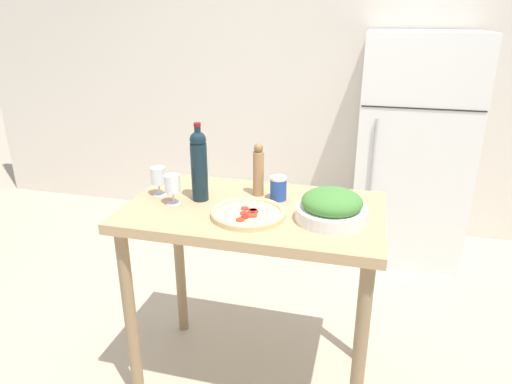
{
  "coord_description": "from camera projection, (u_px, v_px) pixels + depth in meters",
  "views": [
    {
      "loc": [
        0.48,
        -1.8,
        1.76
      ],
      "look_at": [
        0.0,
        0.03,
        1.02
      ],
      "focal_mm": 32.0,
      "sensor_mm": 36.0,
      "label": 1
    }
  ],
  "objects": [
    {
      "name": "salt_canister",
      "position": [
        278.0,
        188.0,
        2.09
      ],
      "size": [
        0.08,
        0.08,
        0.11
      ],
      "color": "#284CA3",
      "rests_on": "prep_counter"
    },
    {
      "name": "pepper_mill",
      "position": [
        258.0,
        171.0,
        2.12
      ],
      "size": [
        0.05,
        0.05,
        0.25
      ],
      "color": "#AD7F51",
      "rests_on": "prep_counter"
    },
    {
      "name": "refrigerator",
      "position": [
        412.0,
        149.0,
        3.38
      ],
      "size": [
        0.79,
        0.72,
        1.66
      ],
      "color": "white",
      "rests_on": "ground_plane"
    },
    {
      "name": "ground_plane",
      "position": [
        254.0,
        376.0,
        2.38
      ],
      "size": [
        14.0,
        14.0,
        0.0
      ],
      "primitive_type": "plane",
      "color": "#BCAD93"
    },
    {
      "name": "wine_glass_far",
      "position": [
        158.0,
        177.0,
        2.13
      ],
      "size": [
        0.07,
        0.07,
        0.14
      ],
      "color": "silver",
      "rests_on": "prep_counter"
    },
    {
      "name": "homemade_pizza",
      "position": [
        247.0,
        213.0,
        1.93
      ],
      "size": [
        0.32,
        0.32,
        0.03
      ],
      "color": "#DBC189",
      "rests_on": "prep_counter"
    },
    {
      "name": "wine_bottle",
      "position": [
        199.0,
        164.0,
        2.05
      ],
      "size": [
        0.08,
        0.08,
        0.36
      ],
      "color": "#142833",
      "rests_on": "prep_counter"
    },
    {
      "name": "salad_bowl",
      "position": [
        332.0,
        207.0,
        1.88
      ],
      "size": [
        0.3,
        0.3,
        0.13
      ],
      "color": "white",
      "rests_on": "prep_counter"
    },
    {
      "name": "wine_glass_near",
      "position": [
        172.0,
        185.0,
        2.03
      ],
      "size": [
        0.07,
        0.07,
        0.14
      ],
      "color": "silver",
      "rests_on": "prep_counter"
    },
    {
      "name": "wall_back",
      "position": [
        318.0,
        75.0,
        3.75
      ],
      "size": [
        6.4,
        0.06,
        2.6
      ],
      "color": "silver",
      "rests_on": "ground_plane"
    },
    {
      "name": "prep_counter",
      "position": [
        254.0,
        236.0,
        2.08
      ],
      "size": [
        1.14,
        0.67,
        0.96
      ],
      "color": "tan",
      "rests_on": "ground_plane"
    }
  ]
}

